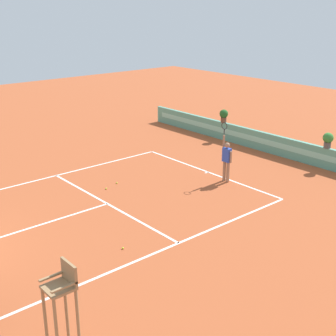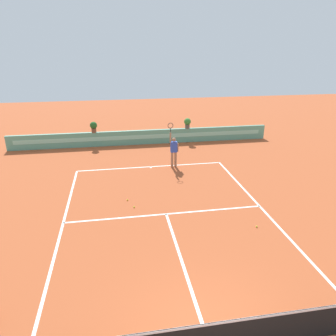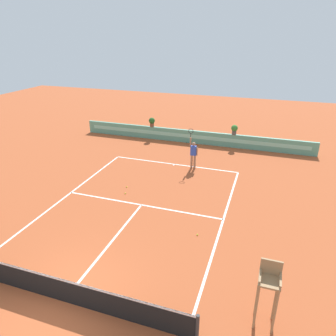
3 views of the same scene
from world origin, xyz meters
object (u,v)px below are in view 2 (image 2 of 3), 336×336
tennis_player (174,149)px  tennis_ball_by_sideline (134,207)px  potted_plant_left (94,126)px  tennis_ball_near_baseline (127,200)px  tennis_ball_mid_court (257,227)px  potted_plant_right (187,123)px

tennis_player → tennis_ball_by_sideline: 5.25m
tennis_ball_by_sideline → potted_plant_left: size_ratio=0.09×
tennis_ball_near_baseline → tennis_ball_by_sideline: bearing=-70.4°
tennis_player → tennis_ball_near_baseline: tennis_player is taller
potted_plant_left → tennis_ball_mid_court: bearing=-60.4°
tennis_ball_near_baseline → potted_plant_left: 8.79m
tennis_ball_by_sideline → potted_plant_right: potted_plant_right is taller
tennis_ball_mid_court → potted_plant_right: potted_plant_right is taller
potted_plant_left → tennis_ball_near_baseline: bearing=-78.1°
tennis_ball_mid_court → potted_plant_left: 13.37m
potted_plant_right → tennis_ball_mid_court: bearing=-89.6°
tennis_ball_by_sideline → potted_plant_left: potted_plant_left is taller
tennis_ball_mid_court → tennis_ball_by_sideline: bearing=152.4°
tennis_player → tennis_ball_near_baseline: 4.81m
tennis_ball_mid_court → potted_plant_left: potted_plant_left is taller
tennis_ball_mid_court → tennis_ball_by_sideline: 5.11m
tennis_ball_by_sideline → tennis_player: bearing=60.0°
tennis_ball_mid_court → tennis_ball_by_sideline: same height
potted_plant_left → potted_plant_right: 6.48m
tennis_player → tennis_ball_mid_court: (1.96, -6.83, -1.02)m
potted_plant_left → potted_plant_right: (6.48, 0.00, 0.00)m
tennis_player → potted_plant_right: size_ratio=3.57×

